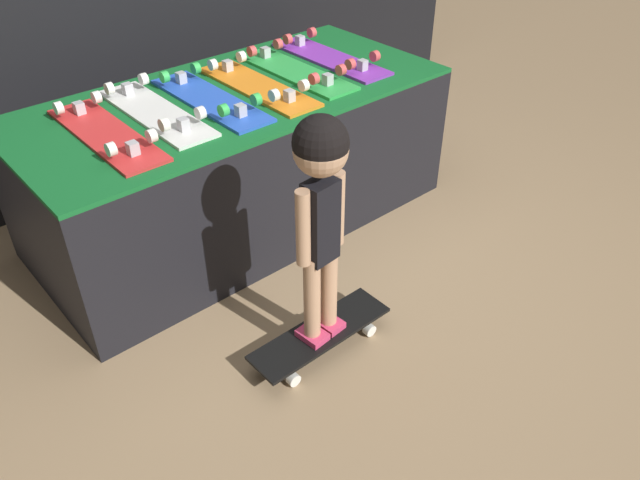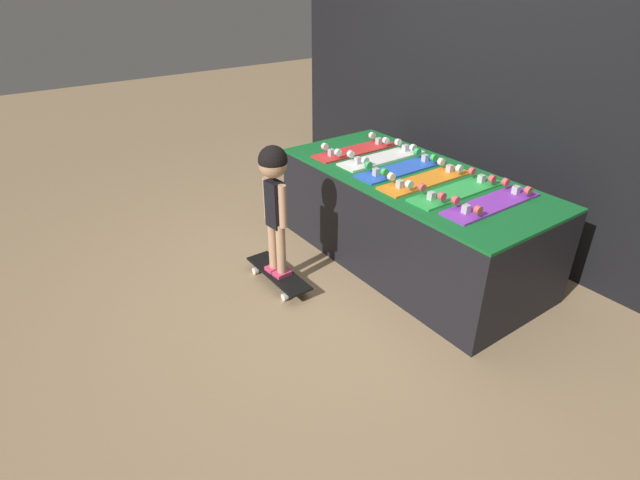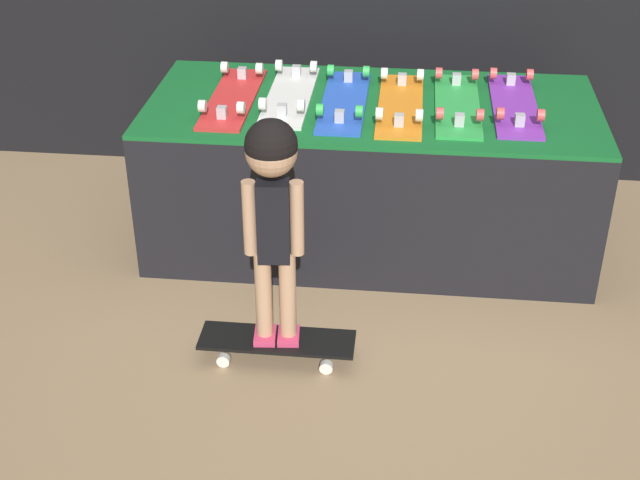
{
  "view_description": "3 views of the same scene",
  "coord_description": "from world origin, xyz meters",
  "views": [
    {
      "loc": [
        -1.48,
        -1.8,
        1.85
      ],
      "look_at": [
        -0.14,
        -0.25,
        0.36
      ],
      "focal_mm": 35.0,
      "sensor_mm": 36.0,
      "label": 1
    },
    {
      "loc": [
        2.29,
        -1.94,
        2.02
      ],
      "look_at": [
        -0.05,
        -0.26,
        0.41
      ],
      "focal_mm": 28.0,
      "sensor_mm": 36.0,
      "label": 2
    },
    {
      "loc": [
        0.16,
        -3.23,
        2.23
      ],
      "look_at": [
        -0.16,
        -0.23,
        0.42
      ],
      "focal_mm": 50.0,
      "sensor_mm": 36.0,
      "label": 3
    }
  ],
  "objects": [
    {
      "name": "skateboard_purple_on_rack",
      "position": [
        0.63,
        0.55,
        0.72
      ],
      "size": [
        0.2,
        0.73,
        0.09
      ],
      "color": "purple",
      "rests_on": "display_rack"
    },
    {
      "name": "skateboard_blue_on_rack",
      "position": [
        -0.13,
        0.51,
        0.72
      ],
      "size": [
        0.2,
        0.73,
        0.09
      ],
      "color": "blue",
      "rests_on": "display_rack"
    },
    {
      "name": "skateboard_on_floor",
      "position": [
        -0.3,
        -0.45,
        0.07
      ],
      "size": [
        0.62,
        0.18,
        0.09
      ],
      "color": "black",
      "rests_on": "ground_plane"
    },
    {
      "name": "skateboard_orange_on_rack",
      "position": [
        0.13,
        0.5,
        0.72
      ],
      "size": [
        0.2,
        0.73,
        0.09
      ],
      "color": "orange",
      "rests_on": "display_rack"
    },
    {
      "name": "back_wall",
      "position": [
        0.0,
        1.34,
        1.35
      ],
      "size": [
        4.74,
        0.1,
        2.71
      ],
      "color": "black",
      "rests_on": "ground_plane"
    },
    {
      "name": "skateboard_white_on_rack",
      "position": [
        -0.38,
        0.56,
        0.72
      ],
      "size": [
        0.2,
        0.73,
        0.09
      ],
      "color": "white",
      "rests_on": "display_rack"
    },
    {
      "name": "child",
      "position": [
        -0.3,
        -0.45,
        0.74
      ],
      "size": [
        0.22,
        0.19,
        0.93
      ],
      "rotation": [
        0.0,
        0.0,
        0.09
      ],
      "color": "#E03D6B",
      "rests_on": "skateboard_on_floor"
    },
    {
      "name": "display_rack",
      "position": [
        0.0,
        0.53,
        0.35
      ],
      "size": [
        2.03,
        0.93,
        0.7
      ],
      "color": "black",
      "rests_on": "ground_plane"
    },
    {
      "name": "skateboard_red_on_rack",
      "position": [
        -0.63,
        0.5,
        0.72
      ],
      "size": [
        0.2,
        0.73,
        0.09
      ],
      "color": "red",
      "rests_on": "display_rack"
    },
    {
      "name": "skateboard_green_on_rack",
      "position": [
        0.38,
        0.53,
        0.72
      ],
      "size": [
        0.2,
        0.73,
        0.09
      ],
      "color": "green",
      "rests_on": "display_rack"
    },
    {
      "name": "ground_plane",
      "position": [
        0.0,
        0.0,
        0.0
      ],
      "size": [
        16.0,
        16.0,
        0.0
      ],
      "primitive_type": "plane",
      "color": "#9E7F5B"
    }
  ]
}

